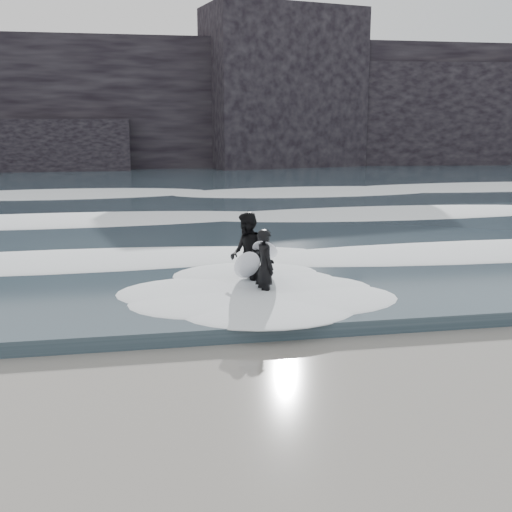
# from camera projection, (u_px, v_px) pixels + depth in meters

# --- Properties ---
(ground) EXTENTS (120.00, 120.00, 0.00)m
(ground) POSITION_uv_depth(u_px,v_px,m) (339.00, 413.00, 8.88)
(ground) COLOR olive
(ground) RESTS_ON ground
(sea) EXTENTS (90.00, 52.00, 0.30)m
(sea) POSITION_uv_depth(u_px,v_px,m) (183.00, 188.00, 36.73)
(sea) COLOR #2E3F49
(sea) RESTS_ON ground
(headland) EXTENTS (70.00, 9.00, 10.00)m
(headland) POSITION_uv_depth(u_px,v_px,m) (166.00, 106.00, 52.05)
(headland) COLOR black
(headland) RESTS_ON ground
(foam_near) EXTENTS (60.00, 3.20, 0.20)m
(foam_near) POSITION_uv_depth(u_px,v_px,m) (237.00, 254.00, 17.45)
(foam_near) COLOR white
(foam_near) RESTS_ON sea
(foam_mid) EXTENTS (60.00, 4.00, 0.24)m
(foam_mid) POSITION_uv_depth(u_px,v_px,m) (209.00, 216.00, 24.17)
(foam_mid) COLOR white
(foam_mid) RESTS_ON sea
(foam_far) EXTENTS (60.00, 4.80, 0.30)m
(foam_far) POSITION_uv_depth(u_px,v_px,m) (189.00, 190.00, 32.82)
(foam_far) COLOR white
(foam_far) RESTS_ON sea
(surfer_left) EXTENTS (1.03, 1.92, 1.67)m
(surfer_left) POSITION_uv_depth(u_px,v_px,m) (261.00, 267.00, 13.96)
(surfer_left) COLOR black
(surfer_left) RESTS_ON ground
(surfer_right) EXTENTS (1.35, 2.08, 1.93)m
(surfer_right) POSITION_uv_depth(u_px,v_px,m) (249.00, 254.00, 14.68)
(surfer_right) COLOR black
(surfer_right) RESTS_ON ground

